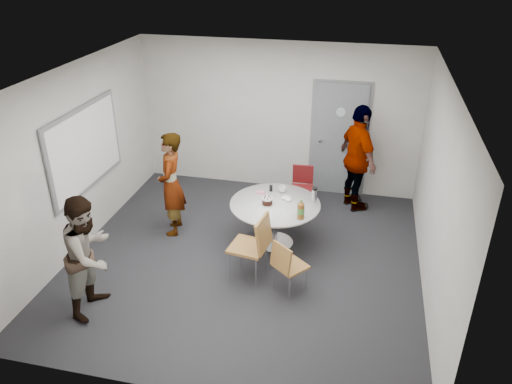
% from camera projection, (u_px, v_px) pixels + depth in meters
% --- Properties ---
extents(floor, '(5.00, 5.00, 0.00)m').
position_uv_depth(floor, '(245.00, 259.00, 7.35)').
color(floor, black).
rests_on(floor, ground).
extents(ceiling, '(5.00, 5.00, 0.00)m').
position_uv_depth(ceiling, '(243.00, 77.00, 6.11)').
color(ceiling, silver).
rests_on(ceiling, wall_back).
extents(wall_back, '(5.00, 0.00, 5.00)m').
position_uv_depth(wall_back, '(278.00, 118.00, 8.89)').
color(wall_back, '#B6B4AD').
rests_on(wall_back, floor).
extents(wall_left, '(0.00, 5.00, 5.00)m').
position_uv_depth(wall_left, '(77.00, 160.00, 7.22)').
color(wall_left, '#B6B4AD').
rests_on(wall_left, floor).
extents(wall_right, '(0.00, 5.00, 5.00)m').
position_uv_depth(wall_right, '(438.00, 195.00, 6.23)').
color(wall_right, '#B6B4AD').
rests_on(wall_right, floor).
extents(wall_front, '(5.00, 0.00, 5.00)m').
position_uv_depth(wall_front, '(178.00, 290.00, 4.56)').
color(wall_front, '#B6B4AD').
rests_on(wall_front, floor).
extents(door, '(1.02, 0.17, 2.12)m').
position_uv_depth(door, '(339.00, 140.00, 8.81)').
color(door, slate).
rests_on(door, wall_back).
extents(whiteboard, '(0.04, 1.90, 1.25)m').
position_uv_depth(whiteboard, '(86.00, 148.00, 7.34)').
color(whiteboard, slate).
rests_on(whiteboard, wall_left).
extents(table, '(1.35, 1.35, 1.01)m').
position_uv_depth(table, '(277.00, 209.00, 7.44)').
color(table, silver).
rests_on(table, floor).
extents(chair_near_left, '(0.57, 0.53, 0.98)m').
position_uv_depth(chair_near_left, '(255.00, 242.00, 6.65)').
color(chair_near_left, '#915C2C').
rests_on(chair_near_left, floor).
extents(chair_near_right, '(0.53, 0.54, 0.77)m').
position_uv_depth(chair_near_right, '(287.00, 264.00, 6.44)').
color(chair_near_right, '#915C2C').
rests_on(chair_near_right, floor).
extents(chair_far, '(0.39, 0.42, 0.78)m').
position_uv_depth(chair_far, '(302.00, 184.00, 8.51)').
color(chair_far, maroon).
rests_on(chair_far, floor).
extents(person_main, '(0.52, 0.68, 1.66)m').
position_uv_depth(person_main, '(171.00, 184.00, 7.67)').
color(person_main, '#A5C6EA').
rests_on(person_main, floor).
extents(person_left, '(0.63, 0.79, 1.58)m').
position_uv_depth(person_left, '(89.00, 255.00, 6.06)').
color(person_left, white).
rests_on(person_left, floor).
extents(person_right, '(0.93, 1.16, 1.85)m').
position_uv_depth(person_right, '(358.00, 159.00, 8.32)').
color(person_right, black).
rests_on(person_right, floor).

